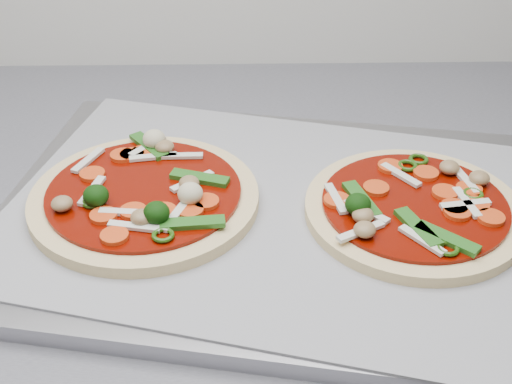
{
  "coord_description": "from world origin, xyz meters",
  "views": [
    {
      "loc": [
        -0.49,
        0.67,
        1.32
      ],
      "look_at": [
        -0.47,
        1.24,
        0.93
      ],
      "focal_mm": 50.0,
      "sensor_mm": 36.0,
      "label": 1
    }
  ],
  "objects": [
    {
      "name": "baking_tray",
      "position": [
        -0.46,
        1.23,
        0.91
      ],
      "size": [
        0.57,
        0.47,
        0.02
      ],
      "primitive_type": "cube",
      "rotation": [
        0.0,
        0.0,
        -0.19
      ],
      "color": "#9C9CA1",
      "rests_on": "countertop"
    },
    {
      "name": "parchment",
      "position": [
        -0.46,
        1.23,
        0.92
      ],
      "size": [
        0.56,
        0.47,
        0.0
      ],
      "primitive_type": "cube",
      "rotation": [
        0.0,
        0.0,
        -0.26
      ],
      "color": "#97979C",
      "rests_on": "baking_tray"
    },
    {
      "name": "pizza_left",
      "position": [
        -0.58,
        1.23,
        0.93
      ],
      "size": [
        0.29,
        0.29,
        0.04
      ],
      "rotation": [
        0.0,
        0.0,
        -0.37
      ],
      "color": "#E4C284",
      "rests_on": "parchment"
    },
    {
      "name": "pizza_right",
      "position": [
        -0.33,
        1.21,
        0.93
      ],
      "size": [
        0.26,
        0.26,
        0.03
      ],
      "rotation": [
        0.0,
        0.0,
        -0.33
      ],
      "color": "#E4C284",
      "rests_on": "parchment"
    }
  ]
}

